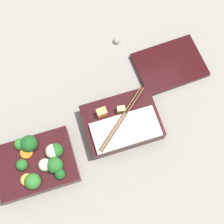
% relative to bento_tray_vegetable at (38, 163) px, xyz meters
% --- Properties ---
extents(ground_plane, '(3.00, 3.00, 0.00)m').
position_rel_bento_tray_vegetable_xyz_m(ground_plane, '(0.12, 0.01, -0.03)').
color(ground_plane, gray).
extents(bento_tray_vegetable, '(0.20, 0.14, 0.08)m').
position_rel_bento_tray_vegetable_xyz_m(bento_tray_vegetable, '(0.00, 0.00, 0.00)').
color(bento_tray_vegetable, black).
rests_on(bento_tray_vegetable, ground_plane).
extents(bento_tray_rice, '(0.20, 0.14, 0.07)m').
position_rel_bento_tray_vegetable_xyz_m(bento_tray_rice, '(0.24, 0.04, -0.00)').
color(bento_tray_rice, black).
rests_on(bento_tray_rice, ground_plane).
extents(bento_lid, '(0.20, 0.15, 0.02)m').
position_rel_bento_tray_vegetable_xyz_m(bento_lid, '(0.43, 0.17, -0.02)').
color(bento_lid, black).
rests_on(bento_lid, ground_plane).
extents(pebble_0, '(0.02, 0.02, 0.02)m').
position_rel_bento_tray_vegetable_xyz_m(pebble_0, '(0.31, 0.30, -0.02)').
color(pebble_0, gray).
rests_on(pebble_0, ground_plane).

